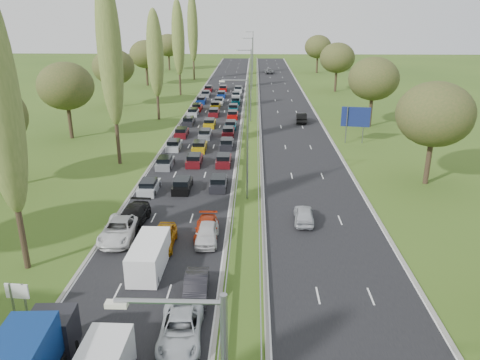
{
  "coord_description": "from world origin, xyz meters",
  "views": [
    {
      "loc": [
        5.14,
        -0.78,
        17.88
      ],
      "look_at": [
        3.73,
        44.3,
        1.5
      ],
      "focal_mm": 35.0,
      "sensor_mm": 36.0,
      "label": 1
    }
  ],
  "objects_px": {
    "near_car_3": "(132,217)",
    "direction_sign": "(356,119)",
    "near_car_2": "(119,230)",
    "info_sign": "(17,294)",
    "white_van_rear": "(150,255)"
  },
  "relations": [
    {
      "from": "near_car_2",
      "to": "near_car_3",
      "type": "xyz_separation_m",
      "value": [
        0.43,
        2.59,
        -0.0
      ]
    },
    {
      "from": "near_car_2",
      "to": "white_van_rear",
      "type": "bearing_deg",
      "value": -54.07
    },
    {
      "from": "near_car_3",
      "to": "white_van_rear",
      "type": "distance_m",
      "value": 7.92
    },
    {
      "from": "near_car_2",
      "to": "white_van_rear",
      "type": "relative_size",
      "value": 1.05
    },
    {
      "from": "near_car_3",
      "to": "info_sign",
      "type": "distance_m",
      "value": 13.49
    },
    {
      "from": "info_sign",
      "to": "direction_sign",
      "type": "bearing_deg",
      "value": 54.89
    },
    {
      "from": "info_sign",
      "to": "direction_sign",
      "type": "xyz_separation_m",
      "value": [
        28.8,
        40.96,
        2.2
      ]
    },
    {
      "from": "white_van_rear",
      "to": "direction_sign",
      "type": "distance_m",
      "value": 41.56
    },
    {
      "from": "near_car_2",
      "to": "direction_sign",
      "type": "bearing_deg",
      "value": 49.01
    },
    {
      "from": "near_car_3",
      "to": "direction_sign",
      "type": "xyz_separation_m",
      "value": [
        24.91,
        28.05,
        2.75
      ]
    },
    {
      "from": "info_sign",
      "to": "direction_sign",
      "type": "distance_m",
      "value": 50.12
    },
    {
      "from": "near_car_2",
      "to": "info_sign",
      "type": "xyz_separation_m",
      "value": [
        -3.46,
        -10.31,
        0.55
      ]
    },
    {
      "from": "white_van_rear",
      "to": "direction_sign",
      "type": "relative_size",
      "value": 1.06
    },
    {
      "from": "near_car_2",
      "to": "near_car_3",
      "type": "bearing_deg",
      "value": 79.23
    },
    {
      "from": "near_car_3",
      "to": "direction_sign",
      "type": "relative_size",
      "value": 1.06
    }
  ]
}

